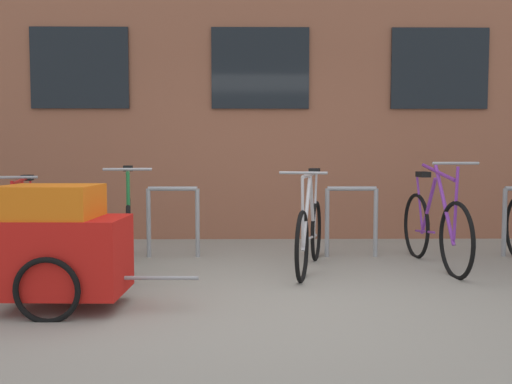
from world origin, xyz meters
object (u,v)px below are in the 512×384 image
Objects in this scene: bicycle_purple at (434,228)px; bike_trailer at (61,244)px; bicycle_red at (23,228)px; bicycle_green at (129,230)px; bicycle_silver at (310,232)px.

bicycle_purple reaches higher than bike_trailer.
bicycle_purple reaches higher than bicycle_red.
bicycle_purple is at bearing 0.74° from bicycle_green.
bicycle_red is 1.02× the size of bicycle_silver.
bicycle_red is at bearing 177.39° from bicycle_silver.
bicycle_purple is at bearing 24.75° from bike_trailer.
bicycle_red is 4.20m from bicycle_purple.
bicycle_green is at bearing -2.75° from bicycle_red.
bicycle_green reaches higher than bike_trailer.
bicycle_red is at bearing 179.83° from bicycle_purple.
bicycle_purple is 1.04× the size of bicycle_green.
bicycle_purple is 3.12m from bicycle_green.
bicycle_silver is at bearing -2.53° from bicycle_green.
bike_trailer is at bearing -155.25° from bicycle_purple.
bicycle_silver is 1.30m from bicycle_purple.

